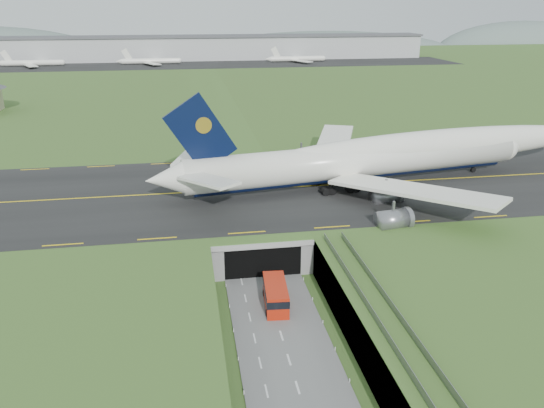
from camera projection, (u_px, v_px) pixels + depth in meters
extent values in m
plane|color=#3B5421|center=(271.00, 305.00, 75.60)|extent=(900.00, 900.00, 0.00)
cube|color=gray|center=(271.00, 286.00, 74.54)|extent=(800.00, 800.00, 6.00)
cube|color=slate|center=(281.00, 334.00, 68.64)|extent=(12.00, 75.00, 0.20)
cube|color=black|center=(244.00, 190.00, 103.93)|extent=(800.00, 44.00, 0.18)
cube|color=gray|center=(254.00, 219.00, 91.21)|extent=(16.00, 22.00, 1.00)
cube|color=gray|center=(213.00, 235.00, 91.02)|extent=(2.00, 22.00, 6.00)
cube|color=gray|center=(293.00, 230.00, 93.15)|extent=(2.00, 22.00, 6.00)
cube|color=black|center=(258.00, 247.00, 87.65)|extent=(12.00, 12.00, 5.00)
cube|color=#A8A8A3|center=(263.00, 246.00, 80.97)|extent=(17.00, 0.50, 0.80)
cube|color=#A8A8A3|center=(397.00, 338.00, 58.15)|extent=(3.00, 53.00, 0.50)
cube|color=gray|center=(386.00, 334.00, 57.67)|extent=(0.06, 53.00, 1.00)
cube|color=gray|center=(410.00, 331.00, 58.10)|extent=(0.06, 53.00, 1.00)
cylinder|color=#A8A8A3|center=(387.00, 348.00, 61.51)|extent=(0.90, 0.90, 5.60)
cylinder|color=#A8A8A3|center=(355.00, 295.00, 72.59)|extent=(0.90, 0.90, 5.60)
cylinder|color=white|center=(359.00, 161.00, 104.58)|extent=(69.73, 17.52, 6.55)
sphere|color=white|center=(503.00, 147.00, 114.91)|extent=(7.36, 7.36, 6.42)
cone|color=white|center=(166.00, 179.00, 93.34)|extent=(8.06, 7.28, 6.22)
ellipsoid|color=white|center=(441.00, 146.00, 109.64)|extent=(77.03, 18.19, 6.88)
ellipsoid|color=black|center=(499.00, 143.00, 114.32)|extent=(4.98, 3.56, 2.29)
cylinder|color=black|center=(358.00, 173.00, 105.48)|extent=(65.69, 13.22, 2.75)
cube|color=white|center=(333.00, 145.00, 120.08)|extent=(17.61, 31.20, 2.75)
cube|color=white|center=(192.00, 157.00, 101.43)|extent=(8.00, 12.15, 1.05)
cube|color=white|center=(413.00, 190.00, 91.02)|extent=(24.91, 28.30, 2.75)
cube|color=white|center=(209.00, 180.00, 87.81)|extent=(10.47, 11.76, 1.05)
cube|color=black|center=(201.00, 134.00, 92.61)|extent=(12.95, 2.67, 14.48)
cylinder|color=gold|center=(203.00, 125.00, 92.22)|extent=(2.94, 1.16, 2.86)
cylinder|color=slate|center=(340.00, 167.00, 114.90)|extent=(5.79, 4.18, 3.38)
cylinder|color=slate|center=(301.00, 157.00, 123.00)|extent=(5.79, 4.18, 3.38)
cylinder|color=slate|center=(385.00, 196.00, 97.65)|extent=(5.79, 4.18, 3.38)
cylinder|color=slate|center=(392.00, 220.00, 86.68)|extent=(5.79, 4.18, 3.38)
cylinder|color=black|center=(473.00, 170.00, 114.45)|extent=(1.19, 0.68, 1.13)
cube|color=black|center=(336.00, 184.00, 104.76)|extent=(7.20, 8.05, 1.43)
cube|color=#B6210C|center=(276.00, 295.00, 74.65)|extent=(3.64, 8.34, 3.25)
cube|color=black|center=(276.00, 291.00, 74.42)|extent=(3.71, 8.45, 1.08)
cube|color=black|center=(276.00, 303.00, 75.13)|extent=(3.38, 7.78, 0.54)
cylinder|color=black|center=(267.00, 313.00, 72.44)|extent=(0.45, 1.00, 0.98)
cylinder|color=black|center=(264.00, 293.00, 77.50)|extent=(0.45, 1.00, 0.98)
cylinder|color=black|center=(288.00, 312.00, 72.67)|extent=(0.45, 1.00, 0.98)
cylinder|color=black|center=(283.00, 292.00, 77.73)|extent=(0.45, 1.00, 0.98)
cube|color=#B2B2B2|center=(198.00, 48.00, 347.89)|extent=(300.00, 22.00, 15.00)
cube|color=#4C4C51|center=(197.00, 36.00, 345.25)|extent=(302.00, 24.00, 1.20)
cube|color=black|center=(200.00, 64.00, 322.78)|extent=(320.00, 50.00, 0.08)
cylinder|color=white|center=(32.00, 63.00, 311.80)|extent=(34.00, 3.20, 3.20)
cylinder|color=white|center=(151.00, 61.00, 322.20)|extent=(34.00, 3.20, 3.20)
cylinder|color=white|center=(297.00, 59.00, 336.05)|extent=(34.00, 3.20, 3.20)
ellipsoid|color=slate|center=(324.00, 56.00, 492.37)|extent=(260.00, 91.00, 44.00)
ellipsoid|color=slate|center=(521.00, 53.00, 522.79)|extent=(180.00, 63.00, 60.00)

